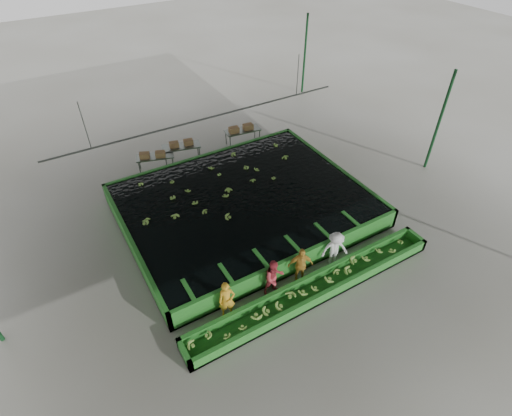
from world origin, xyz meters
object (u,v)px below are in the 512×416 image
packing_table_left (156,163)px  packing_table_right (243,137)px  box_stack_right (241,131)px  sorting_trough (315,289)px  worker_a (227,300)px  worker_b (274,278)px  worker_d (335,249)px  worker_c (300,265)px  flotation_tank (244,205)px  box_stack_left (153,157)px  box_stack_mid (181,145)px  packing_table_mid (182,153)px

packing_table_left → packing_table_right: (4.95, 0.02, 0.02)m
packing_table_right → box_stack_right: size_ratio=1.43×
sorting_trough → packing_table_right: bearing=74.7°
sorting_trough → worker_a: bearing=165.3°
worker_b → worker_d: worker_d is taller
worker_c → box_stack_right: 9.85m
sorting_trough → worker_b: bearing=146.8°
flotation_tank → box_stack_left: 5.59m
worker_c → box_stack_mid: size_ratio=1.30×
worker_a → worker_d: (4.49, 0.00, 0.02)m
packing_table_left → box_stack_left: 0.43m
worker_d → box_stack_right: size_ratio=1.16×
box_stack_left → flotation_tank: bearing=-66.2°
box_stack_mid → worker_b: bearing=-93.4°
packing_table_right → box_stack_mid: bearing=177.7°
sorting_trough → box_stack_right: 10.61m
sorting_trough → packing_table_left: size_ratio=5.55×
packing_table_mid → box_stack_right: 3.42m
worker_c → sorting_trough: bearing=-58.1°
flotation_tank → worker_d: bearing=-71.5°
packing_table_mid → worker_d: bearing=-77.5°
flotation_tank → worker_a: (-3.06, -4.30, 0.30)m
worker_b → box_stack_right: 10.22m
sorting_trough → packing_table_left: (-2.13, 10.26, 0.16)m
flotation_tank → packing_table_mid: flotation_tank is taller
worker_d → box_stack_right: 9.52m
sorting_trough → worker_b: worker_b is taller
packing_table_left → box_stack_mid: bearing=6.3°
packing_table_right → box_stack_mid: 3.50m
packing_table_mid → box_stack_left: size_ratio=1.57×
sorting_trough → packing_table_mid: (-0.69, 10.41, 0.19)m
worker_c → box_stack_mid: bearing=116.3°
packing_table_left → box_stack_left: bearing=-155.0°
worker_a → packing_table_left: (0.93, 9.46, -0.34)m
worker_d → box_stack_left: bearing=132.7°
worker_a → worker_b: 1.83m
sorting_trough → box_stack_left: (-2.25, 10.21, 0.57)m
flotation_tank → box_stack_mid: (-0.66, 5.32, 0.42)m
worker_b → packing_table_left: worker_b is taller
worker_c → packing_table_mid: size_ratio=0.81×
packing_table_mid → packing_table_right: packing_table_mid is taller
worker_d → worker_c: bearing=-158.7°
packing_table_left → box_stack_right: (4.83, -0.02, 0.46)m
packing_table_mid → box_stack_mid: (0.03, 0.01, 0.44)m
flotation_tank → worker_d: 4.55m
sorting_trough → box_stack_mid: box_stack_mid is taller
worker_c → box_stack_left: 9.64m
worker_d → packing_table_mid: (-2.12, 9.61, -0.34)m
sorting_trough → packing_table_mid: bearing=93.8°
flotation_tank → box_stack_right: box_stack_right is taller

